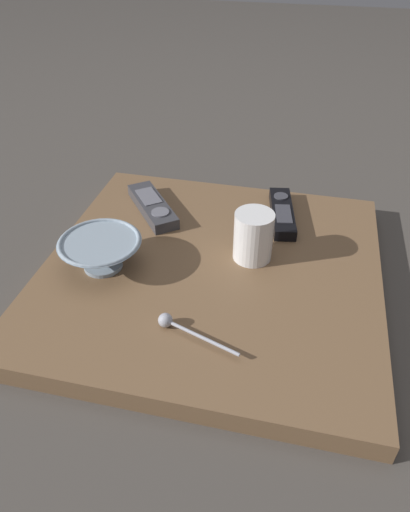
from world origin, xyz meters
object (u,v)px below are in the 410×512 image
(coffee_mug, at_px, (253,236))
(teaspoon, at_px, (174,324))
(cereal_bowl, at_px, (101,252))
(tv_remote_near, at_px, (153,206))
(tv_remote_far, at_px, (282,213))

(coffee_mug, bearing_deg, teaspoon, 156.91)
(cereal_bowl, distance_m, coffee_mug, 0.29)
(coffee_mug, bearing_deg, tv_remote_near, 64.33)
(cereal_bowl, bearing_deg, tv_remote_far, -51.88)
(cereal_bowl, relative_size, teaspoon, 1.08)
(coffee_mug, xyz_separation_m, tv_remote_far, (0.16, -0.04, -0.04))
(teaspoon, distance_m, tv_remote_near, 0.37)
(cereal_bowl, distance_m, tv_remote_far, 0.41)
(coffee_mug, distance_m, tv_remote_far, 0.17)
(cereal_bowl, xyz_separation_m, tv_remote_near, (0.21, -0.03, -0.02))
(teaspoon, bearing_deg, tv_remote_far, -20.17)
(coffee_mug, bearing_deg, tv_remote_far, -15.73)
(coffee_mug, relative_size, tv_remote_far, 0.53)
(teaspoon, bearing_deg, tv_remote_near, 23.44)
(cereal_bowl, bearing_deg, tv_remote_near, -8.40)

